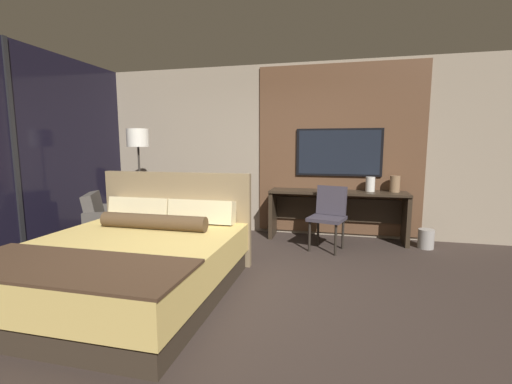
# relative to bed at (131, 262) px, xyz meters

# --- Properties ---
(ground_plane) EXTENTS (16.00, 16.00, 0.00)m
(ground_plane) POSITION_rel_bed_xyz_m (0.99, 0.19, -0.32)
(ground_plane) COLOR #332823
(wall_back_tv_panel) EXTENTS (7.20, 0.09, 2.80)m
(wall_back_tv_panel) POSITION_rel_bed_xyz_m (1.13, 2.79, 1.08)
(wall_back_tv_panel) COLOR gray
(wall_back_tv_panel) RESTS_ON ground_plane
(wall_left_window) EXTENTS (0.06, 6.00, 2.80)m
(wall_left_window) POSITION_rel_bed_xyz_m (-2.01, 0.59, 1.00)
(wall_left_window) COLOR black
(wall_left_window) RESTS_ON ground_plane
(bed) EXTENTS (1.96, 2.23, 1.15)m
(bed) POSITION_rel_bed_xyz_m (0.00, 0.00, 0.00)
(bed) COLOR #33281E
(bed) RESTS_ON ground_plane
(desk) EXTENTS (2.09, 0.49, 0.78)m
(desk) POSITION_rel_bed_xyz_m (2.00, 2.52, 0.21)
(desk) COLOR #2D2319
(desk) RESTS_ON ground_plane
(tv) EXTENTS (1.34, 0.04, 0.75)m
(tv) POSITION_rel_bed_xyz_m (2.00, 2.71, 1.05)
(tv) COLOR black
(desk_chair) EXTENTS (0.57, 0.57, 0.90)m
(desk_chair) POSITION_rel_bed_xyz_m (1.89, 1.99, 0.22)
(desk_chair) COLOR #38333D
(desk_chair) RESTS_ON ground_plane
(armchair_by_window) EXTENTS (1.06, 1.08, 0.81)m
(armchair_by_window) POSITION_rel_bed_xyz_m (-1.16, 1.36, -0.04)
(armchair_by_window) COLOR #47423D
(armchair_by_window) RESTS_ON ground_plane
(floor_lamp) EXTENTS (0.34, 0.34, 1.74)m
(floor_lamp) POSITION_rel_bed_xyz_m (-1.08, 1.93, 1.14)
(floor_lamp) COLOR #282623
(floor_lamp) RESTS_ON ground_plane
(vase_tall) EXTENTS (0.14, 0.14, 0.22)m
(vase_tall) POSITION_rel_bed_xyz_m (2.48, 2.57, 0.57)
(vase_tall) COLOR silver
(vase_tall) RESTS_ON desk
(vase_short) EXTENTS (0.15, 0.15, 0.25)m
(vase_short) POSITION_rel_bed_xyz_m (2.84, 2.58, 0.58)
(vase_short) COLOR #846647
(vase_short) RESTS_ON desk
(waste_bin) EXTENTS (0.22, 0.22, 0.28)m
(waste_bin) POSITION_rel_bed_xyz_m (3.27, 2.34, -0.18)
(waste_bin) COLOR gray
(waste_bin) RESTS_ON ground_plane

